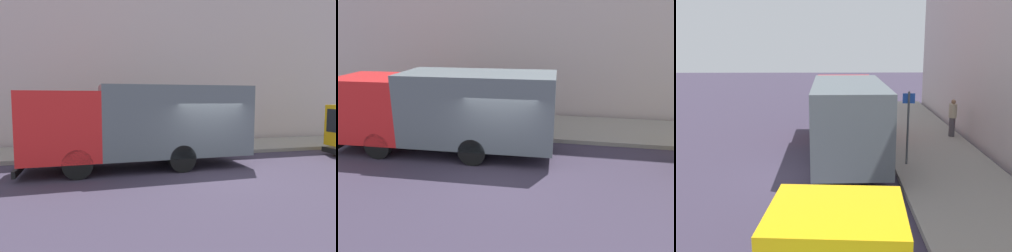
{
  "view_description": "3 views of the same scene",
  "coord_description": "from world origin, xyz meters",
  "views": [
    {
      "loc": [
        -9.94,
        4.21,
        2.65
      ],
      "look_at": [
        1.43,
        1.29,
        1.59
      ],
      "focal_mm": 31.71,
      "sensor_mm": 36.0,
      "label": 1
    },
    {
      "loc": [
        -9.83,
        -2.03,
        4.8
      ],
      "look_at": [
        1.5,
        0.07,
        1.12
      ],
      "focal_mm": 33.72,
      "sensor_mm": 36.0,
      "label": 2
    },
    {
      "loc": [
        0.97,
        -12.45,
        4.76
      ],
      "look_at": [
        1.19,
        1.52,
        1.49
      ],
      "focal_mm": 40.82,
      "sensor_mm": 36.0,
      "label": 3
    }
  ],
  "objects": [
    {
      "name": "pedestrian_walking",
      "position": [
        6.33,
        4.97,
        1.1
      ],
      "size": [
        0.52,
        0.52,
        1.76
      ],
      "rotation": [
        0.0,
        0.0,
        0.59
      ],
      "color": "#464147",
      "rests_on": "sidewalk"
    },
    {
      "name": "street_sign_post",
      "position": [
        3.49,
        0.96,
        1.76
      ],
      "size": [
        0.44,
        0.08,
        2.7
      ],
      "color": "#4C5156",
      "rests_on": "sidewalk"
    },
    {
      "name": "sidewalk",
      "position": [
        4.91,
        0.0,
        0.09
      ],
      "size": [
        3.82,
        30.0,
        0.17
      ],
      "primitive_type": "cube",
      "color": "gray",
      "rests_on": "ground"
    },
    {
      "name": "ground",
      "position": [
        0.0,
        0.0,
        0.0
      ],
      "size": [
        80.0,
        80.0,
        0.0
      ],
      "primitive_type": "plane",
      "color": "#372F42"
    },
    {
      "name": "large_utility_truck",
      "position": [
        1.32,
        2.37,
        1.77
      ],
      "size": [
        2.68,
        8.53,
        3.16
      ],
      "rotation": [
        0.0,
        0.0,
        0.02
      ],
      "color": "red",
      "rests_on": "ground"
    }
  ]
}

